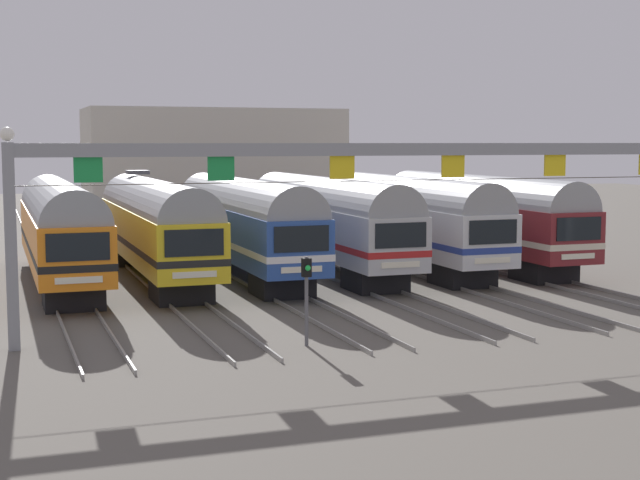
{
  "coord_description": "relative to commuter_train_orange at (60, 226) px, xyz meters",
  "views": [
    {
      "loc": [
        -13.7,
        -43.84,
        6.5
      ],
      "look_at": [
        0.55,
        -3.57,
        2.02
      ],
      "focal_mm": 52.41,
      "sensor_mm": 36.0,
      "label": 1
    }
  ],
  "objects": [
    {
      "name": "track_bed",
      "position": [
        10.75,
        17.01,
        -2.61
      ],
      "size": [
        23.01,
        70.0,
        0.15
      ],
      "color": "gray",
      "rests_on": "ground"
    },
    {
      "name": "commuter_train_orange",
      "position": [
        0.0,
        0.0,
        0.0
      ],
      "size": [
        2.88,
        18.06,
        4.77
      ],
      "color": "orange",
      "rests_on": "ground"
    },
    {
      "name": "yard_signal_mast",
      "position": [
        6.45,
        -15.99,
        -0.67
      ],
      "size": [
        0.28,
        0.35,
        2.89
      ],
      "color": "#59595E",
      "rests_on": "ground"
    },
    {
      "name": "ground_plane",
      "position": [
        10.75,
        0.01,
        -2.69
      ],
      "size": [
        160.0,
        160.0,
        0.0
      ],
      "primitive_type": "plane",
      "color": "#5B564F"
    },
    {
      "name": "commuter_train_maroon",
      "position": [
        21.5,
        0.0,
        0.0
      ],
      "size": [
        2.88,
        18.06,
        4.77
      ],
      "color": "maroon",
      "rests_on": "ground"
    },
    {
      "name": "commuter_train_blue",
      "position": [
        8.6,
        0.0,
        0.0
      ],
      "size": [
        2.88,
        18.06,
        4.77
      ],
      "color": "#284C9E",
      "rests_on": "ground"
    },
    {
      "name": "commuter_train_yellow",
      "position": [
        4.3,
        0.0,
        0.0
      ],
      "size": [
        2.88,
        18.06,
        5.05
      ],
      "color": "gold",
      "rests_on": "ground"
    },
    {
      "name": "maintenance_building",
      "position": [
        16.5,
        40.48,
        2.06
      ],
      "size": [
        22.85,
        10.0,
        9.5
      ],
      "primitive_type": "cube",
      "color": "beige",
      "rests_on": "ground"
    },
    {
      "name": "catenary_gantry",
      "position": [
        10.75,
        -13.49,
        2.69
      ],
      "size": [
        26.74,
        0.44,
        6.97
      ],
      "color": "gray",
      "rests_on": "ground"
    },
    {
      "name": "commuter_train_stainless",
      "position": [
        12.9,
        0.0,
        0.0
      ],
      "size": [
        2.88,
        18.06,
        4.77
      ],
      "color": "#B2B5BA",
      "rests_on": "ground"
    },
    {
      "name": "commuter_train_silver",
      "position": [
        17.2,
        0.0,
        0.0
      ],
      "size": [
        2.88,
        18.06,
        4.77
      ],
      "color": "silver",
      "rests_on": "ground"
    }
  ]
}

